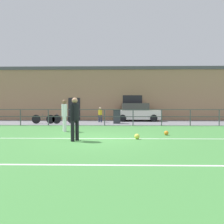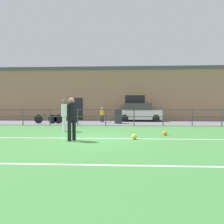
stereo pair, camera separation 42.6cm
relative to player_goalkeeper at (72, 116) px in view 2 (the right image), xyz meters
The scene contains 15 objects.
ground 1.41m from the player_goalkeeper, 28.56° to the left, with size 60.00×44.00×0.04m, color #478C42.
field_line_touchline 1.47m from the player_goalkeeper, 37.03° to the left, with size 36.00×0.11×0.00m, color white.
field_line_hash 3.74m from the player_goalkeeper, 76.28° to the right, with size 36.00×0.11×0.00m, color white.
pavement_strip 9.06m from the player_goalkeeper, 84.56° to the left, with size 48.00×5.00×0.02m, color slate.
perimeter_fence 6.53m from the player_goalkeeper, 82.48° to the left, with size 36.07×0.07×1.15m.
clubhouse_facade 12.78m from the player_goalkeeper, 86.14° to the left, with size 28.00×2.56×5.03m.
player_goalkeeper is the anchor object (origin of this frame).
player_striker 3.28m from the player_goalkeeper, 110.91° to the left, with size 0.31×0.44×1.75m.
soccer_ball_match 4.57m from the player_goalkeeper, 23.13° to the left, with size 0.22×0.22×0.22m, color orange.
soccer_ball_spare 2.78m from the player_goalkeeper, 11.62° to the left, with size 0.23×0.23×0.23m, color #E5E04C.
spectator_child 9.04m from the player_goalkeeper, 87.85° to the left, with size 0.33×0.22×1.25m.
parked_car_red 11.04m from the player_goalkeeper, 71.64° to the left, with size 3.88×1.77×1.58m.
bicycle_parked_0 8.10m from the player_goalkeeper, 108.33° to the left, with size 2.33×0.04×0.76m.
bicycle_parked_1 8.53m from the player_goalkeeper, 115.70° to the left, with size 2.26×0.04×0.77m.
trash_bin_0 8.17m from the player_goalkeeper, 77.89° to the left, with size 0.57×0.49×1.09m.
Camera 2 is at (1.29, -9.22, 1.50)m, focal length 34.77 mm.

